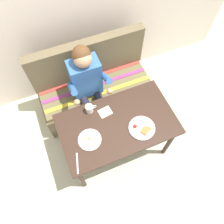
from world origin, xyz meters
The scene contains 9 objects.
ground_plane centered at (0.00, 0.00, 0.00)m, with size 8.00×8.00×0.00m, color beige.
table centered at (0.00, 0.00, 0.65)m, with size 1.20×0.70×0.73m.
couch centered at (0.00, 0.76, 0.33)m, with size 1.44×0.56×1.00m.
person centered at (-0.12, 0.59, 0.74)m, with size 0.45×0.61×1.21m.
plate_breakfast centered at (0.20, -0.15, 0.74)m, with size 0.27×0.27×0.05m.
plate_eggs centered at (-0.32, -0.06, 0.74)m, with size 0.23×0.23×0.04m.
coffee_mug centered at (-0.21, 0.25, 0.78)m, with size 0.12×0.08×0.09m.
napkin centered at (-0.07, 0.17, 0.73)m, with size 0.13×0.11×0.01m, color silver.
knife centered at (-0.51, -0.24, 0.73)m, with size 0.01×0.20×0.01m, color silver.
Camera 1 is at (-0.42, -0.87, 2.75)m, focal length 35.07 mm.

